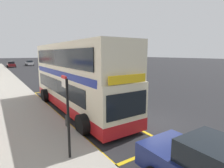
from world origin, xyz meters
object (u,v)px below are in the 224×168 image
Objects in this scene: bus_stop_sign at (67,111)px; parked_car_maroon_ahead at (11,64)px; double_decker_bus at (76,79)px; parked_car_white_kerbside at (29,63)px; parked_car_grey_distant at (48,67)px.

bus_stop_sign is 50.79m from parked_car_maroon_ahead.
parked_car_maroon_ahead is (-0.15, 45.12, -1.26)m from double_decker_bus.
double_decker_bus is at bearing 64.89° from bus_stop_sign.
parked_car_white_kerbside is (7.88, 55.46, -1.01)m from bus_stop_sign.
bus_stop_sign reaches higher than parked_car_maroon_ahead.
bus_stop_sign is 35.61m from parked_car_grey_distant.
parked_car_grey_distant is at bearing 79.20° from double_decker_bus.
bus_stop_sign is at bearing -100.16° from parked_car_white_kerbside.
double_decker_bus is at bearing 79.99° from parked_car_grey_distant.
double_decker_bus is 50.15m from parked_car_white_kerbside.
parked_car_maroon_ahead is 1.00× the size of parked_car_grey_distant.
parked_car_white_kerbside is (-0.28, 20.82, 0.00)m from parked_car_grey_distant.
bus_stop_sign is at bearing -115.11° from double_decker_bus.
double_decker_bus reaches higher than parked_car_grey_distant.
double_decker_bus is 2.68× the size of parked_car_maroon_ahead.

